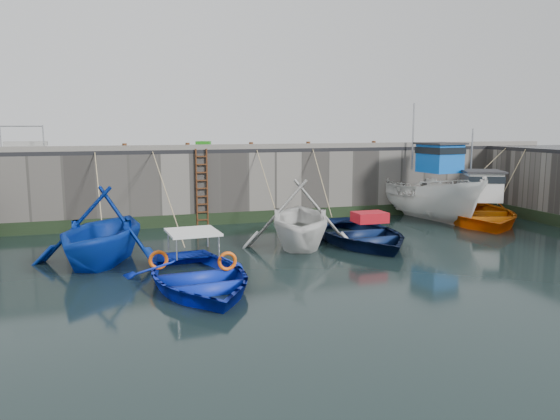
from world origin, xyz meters
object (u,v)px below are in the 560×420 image
object	(u,v)px
ladder	(202,188)
bollard_c	(251,145)
fish_crate	(203,144)
bollard_b	(188,146)
boat_near_blacktrim	(300,245)
boat_near_navy	(359,242)
boat_far_orange	(476,212)
boat_near_white	(103,262)
boat_far_white	(429,196)
bollard_a	(125,147)
bollard_d	(308,145)
bollard_e	(374,144)
boat_near_blue	(198,286)

from	to	relation	value
ladder	bollard_c	bearing A→B (deg)	8.67
fish_crate	bollard_b	distance (m)	2.37
boat_near_blacktrim	boat_near_navy	xyz separation A→B (m)	(2.20, -0.17, 0.00)
boat_near_navy	bollard_b	xyz separation A→B (m)	(-5.32, 5.24, 3.30)
boat_far_orange	boat_near_white	bearing A→B (deg)	-148.49
boat_far_white	bollard_a	bearing A→B (deg)	163.44
boat_near_blacktrim	bollard_d	xyz separation A→B (m)	(2.18, 5.06, 3.30)
boat_near_blacktrim	bollard_e	xyz separation A→B (m)	(5.38, 5.06, 3.30)
boat_near_white	boat_near_blue	distance (m)	4.19
bollard_d	bollard_e	distance (m)	3.20
boat_far_orange	fish_crate	distance (m)	12.44
fish_crate	bollard_d	world-z (taller)	bollard_d
boat_near_navy	bollard_d	bearing A→B (deg)	90.10
boat_near_blue	bollard_e	bearing A→B (deg)	39.23
boat_near_navy	boat_far_white	bearing A→B (deg)	34.27
ladder	bollard_d	xyz separation A→B (m)	(4.80, 0.34, 1.71)
boat_near_blacktrim	boat_far_white	size ratio (longest dim) A/B	0.73
boat_near_white	boat_near_blacktrim	world-z (taller)	boat_near_white
boat_far_orange	bollard_b	xyz separation A→B (m)	(-11.98, 2.98, 2.87)
boat_near_navy	bollard_b	bearing A→B (deg)	135.35
bollard_b	boat_near_white	bearing A→B (deg)	-122.15
boat_near_blue	boat_near_blacktrim	xyz separation A→B (m)	(4.18, 3.87, 0.00)
boat_far_white	bollard_d	world-z (taller)	boat_far_white
bollard_c	bollard_d	size ratio (longest dim) A/B	1.00
boat_far_orange	bollard_d	bearing A→B (deg)	178.24
boat_near_blue	fish_crate	xyz separation A→B (m)	(2.08, 11.08, 3.30)
fish_crate	bollard_b	world-z (taller)	bollard_b
boat_near_navy	fish_crate	size ratio (longest dim) A/B	8.68
boat_near_white	bollard_d	bearing A→B (deg)	53.70
boat_near_navy	bollard_a	world-z (taller)	bollard_a
boat_near_blacktrim	boat_far_orange	bearing A→B (deg)	32.03
bollard_a	bollard_e	size ratio (longest dim) A/B	1.00
ladder	bollard_c	size ratio (longest dim) A/B	11.43
boat_near_blacktrim	ladder	bearing A→B (deg)	137.77
fish_crate	boat_far_orange	bearing A→B (deg)	-4.85
boat_near_navy	boat_near_blacktrim	bearing A→B (deg)	175.39
boat_near_white	bollard_b	size ratio (longest dim) A/B	17.78
boat_far_white	bollard_c	xyz separation A→B (m)	(-7.70, 1.76, 2.25)
boat_near_white	bollard_b	bearing A→B (deg)	79.46
boat_far_white	bollard_b	size ratio (longest dim) A/B	24.05
boat_near_blacktrim	boat_far_orange	distance (m)	9.12
boat_near_navy	bollard_c	size ratio (longest dim) A/B	20.07
boat_far_orange	bollard_d	size ratio (longest dim) A/B	27.95
fish_crate	bollard_c	size ratio (longest dim) A/B	2.31
boat_near_white	boat_far_white	distance (m)	14.38
boat_near_blacktrim	boat_near_navy	bearing A→B (deg)	14.29
boat_near_navy	boat_near_blue	bearing A→B (deg)	-149.99
boat_far_white	bollard_b	bearing A→B (deg)	161.60
boat_near_white	boat_near_navy	world-z (taller)	boat_near_white
boat_far_orange	fish_crate	size ratio (longest dim) A/B	12.08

